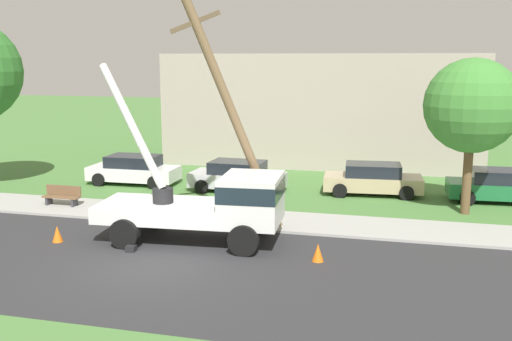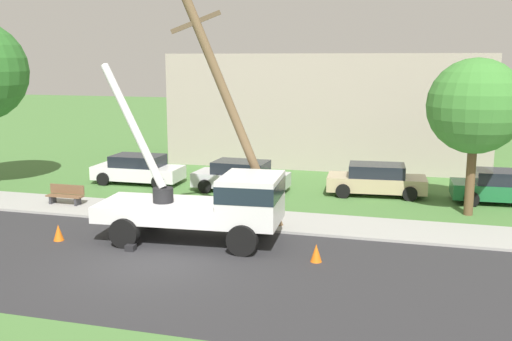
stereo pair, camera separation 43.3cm
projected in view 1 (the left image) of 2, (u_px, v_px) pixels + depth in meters
ground_plane at (252, 184)px, 29.25m from camera, size 120.00×120.00×0.00m
road_asphalt at (151, 265)px, 17.83m from camera, size 80.00×8.34×0.01m
sidewalk_strip at (210, 216)px, 23.10m from camera, size 80.00×2.75×0.10m
utility_truck at (214, 202)px, 19.80m from camera, size 6.92×3.22×5.98m
leaning_utility_pole at (231, 111)px, 20.70m from camera, size 3.73×1.81×8.47m
traffic_cone_ahead at (318, 253)px, 18.10m from camera, size 0.36×0.36×0.56m
traffic_cone_behind at (57, 234)px, 20.03m from camera, size 0.36×0.36×0.56m
parked_sedan_white at (134, 170)px, 29.23m from camera, size 4.43×2.07×1.42m
parked_sedan_silver at (238, 176)px, 27.60m from camera, size 4.46×2.13×1.42m
parked_sedan_tan at (373, 179)px, 26.95m from camera, size 4.53×2.24×1.42m
parked_sedan_green at (500, 186)px, 25.51m from camera, size 4.49×2.16×1.42m
park_bench at (62, 196)px, 24.67m from camera, size 1.60×0.45×0.90m
roadside_tree_far at (472, 106)px, 22.91m from camera, size 3.70×3.70×6.18m
lowrise_building_backdrop at (322, 109)px, 34.93m from camera, size 18.00×6.00×6.40m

